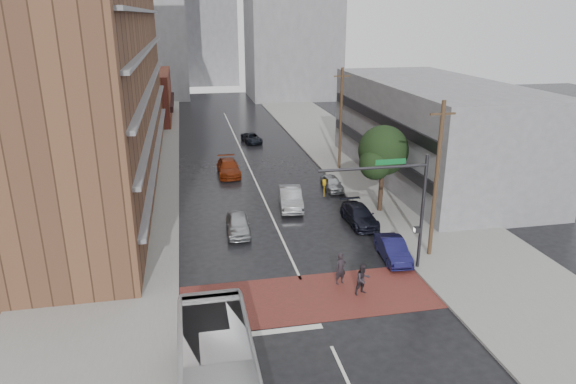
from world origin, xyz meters
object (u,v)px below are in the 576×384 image
object	(u,v)px
pedestrian_a	(341,269)
car_travel_b	(291,198)
car_travel_c	(228,168)
car_parked_near	(393,250)
pedestrian_b	(363,279)
car_travel_a	(238,224)
suv_travel	(252,138)
car_parked_far	(332,183)
car_parked_mid	(359,215)

from	to	relation	value
pedestrian_a	car_travel_b	size ratio (longest dim) A/B	0.39
car_travel_b	car_travel_c	size ratio (longest dim) A/B	0.98
car_parked_near	pedestrian_a	bearing A→B (deg)	-145.78
pedestrian_a	pedestrian_b	size ratio (longest dim) A/B	1.06
pedestrian_a	car_travel_a	size ratio (longest dim) A/B	0.47
pedestrian_b	car_travel_a	bearing A→B (deg)	105.51
suv_travel	car_parked_near	bearing A→B (deg)	-91.16
pedestrian_a	car_parked_near	world-z (taller)	pedestrian_a
car_travel_b	suv_travel	world-z (taller)	car_travel_b
car_parked_near	car_parked_far	size ratio (longest dim) A/B	1.13
pedestrian_a	car_parked_near	bearing A→B (deg)	11.59
suv_travel	car_parked_far	distance (m)	19.64
car_parked_mid	car_parked_far	size ratio (longest dim) A/B	1.28
pedestrian_a	car_parked_mid	size ratio (longest dim) A/B	0.41
car_parked_near	car_parked_mid	bearing A→B (deg)	96.46
pedestrian_a	suv_travel	xyz separation A→B (m)	(-0.44, 35.37, -0.40)
pedestrian_b	car_parked_near	size ratio (longest dim) A/B	0.45
pedestrian_a	pedestrian_b	xyz separation A→B (m)	(0.87, -1.35, -0.05)
suv_travel	car_parked_mid	distance (m)	27.38
suv_travel	car_parked_near	world-z (taller)	car_parked_near
pedestrian_b	car_travel_a	distance (m)	11.38
pedestrian_b	car_parked_mid	distance (m)	10.20
suv_travel	car_travel_a	bearing A→B (deg)	-108.70
car_parked_mid	pedestrian_a	bearing A→B (deg)	-116.74
car_travel_c	suv_travel	xyz separation A→B (m)	(3.96, 12.79, -0.17)
car_travel_c	car_parked_far	bearing A→B (deg)	-36.97
car_travel_b	car_parked_mid	xyz separation A→B (m)	(4.31, -4.32, -0.14)
suv_travel	car_parked_mid	world-z (taller)	car_parked_mid
car_parked_mid	car_parked_far	world-z (taller)	car_parked_mid
car_travel_b	suv_travel	xyz separation A→B (m)	(-0.12, 22.70, -0.25)
suv_travel	car_parked_mid	bearing A→B (deg)	-89.79
car_parked_mid	pedestrian_b	bearing A→B (deg)	-109.02
car_parked_near	car_parked_far	world-z (taller)	car_parked_near
pedestrian_a	car_travel_c	distance (m)	23.01
car_travel_c	car_parked_far	distance (m)	10.64
suv_travel	pedestrian_b	bearing A→B (deg)	-97.06
car_travel_a	car_parked_near	distance (m)	10.98
car_parked_near	car_parked_mid	world-z (taller)	same
car_travel_a	car_travel_c	distance (m)	14.19
pedestrian_b	suv_travel	size ratio (longest dim) A/B	0.45
car_travel_a	car_travel_c	world-z (taller)	car_travel_c
car_travel_b	car_parked_near	size ratio (longest dim) A/B	1.21
car_travel_b	car_travel_c	xyz separation A→B (m)	(-4.08, 9.91, -0.08)
pedestrian_a	pedestrian_b	bearing A→B (deg)	-74.95
suv_travel	car_parked_near	distance (m)	33.33
car_travel_a	pedestrian_b	bearing A→B (deg)	-56.48
pedestrian_b	car_travel_c	size ratio (longest dim) A/B	0.36
pedestrian_a	car_parked_far	bearing A→B (deg)	57.76
car_travel_b	car_travel_a	bearing A→B (deg)	-130.84
pedestrian_a	car_parked_mid	xyz separation A→B (m)	(3.99, 8.36, -0.29)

